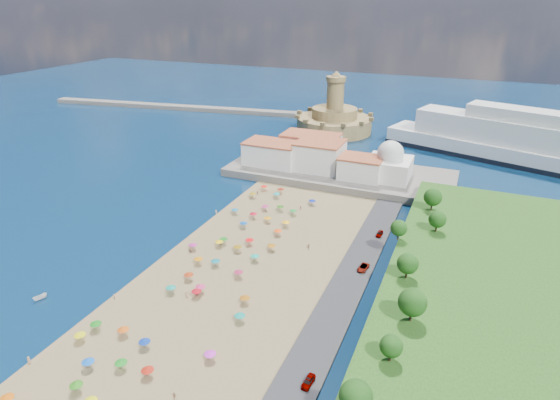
% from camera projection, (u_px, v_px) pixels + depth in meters
% --- Properties ---
extents(ground, '(700.00, 700.00, 0.00)m').
position_uv_depth(ground, '(233.00, 256.00, 132.64)').
color(ground, '#071938').
rests_on(ground, ground).
extents(terrace, '(90.00, 36.00, 3.00)m').
position_uv_depth(terrace, '(339.00, 173.00, 190.09)').
color(terrace, '#59544C').
rests_on(terrace, ground).
extents(jetty, '(18.00, 70.00, 2.40)m').
position_uv_depth(jetty, '(316.00, 145.00, 227.57)').
color(jetty, '#59544C').
rests_on(jetty, ground).
extents(breakwater, '(199.03, 34.77, 2.60)m').
position_uv_depth(breakwater, '(194.00, 108.00, 300.32)').
color(breakwater, '#59544C').
rests_on(breakwater, ground).
extents(waterfront_buildings, '(57.00, 29.00, 11.00)m').
position_uv_depth(waterfront_buildings, '(310.00, 154.00, 192.71)').
color(waterfront_buildings, silver).
rests_on(waterfront_buildings, terrace).
extents(domed_building, '(16.00, 16.00, 15.00)m').
position_uv_depth(domed_building, '(389.00, 164.00, 178.29)').
color(domed_building, silver).
rests_on(domed_building, terrace).
extents(fortress, '(40.00, 40.00, 32.40)m').
position_uv_depth(fortress, '(334.00, 120.00, 250.68)').
color(fortress, '#9F864F').
rests_on(fortress, ground).
extents(cruise_ship, '(133.14, 57.94, 29.08)m').
position_uv_depth(cruise_ship, '(539.00, 147.00, 199.04)').
color(cruise_ship, black).
rests_on(cruise_ship, ground).
extents(beach_parasols, '(30.95, 116.04, 2.20)m').
position_uv_depth(beach_parasols, '(213.00, 266.00, 123.59)').
color(beach_parasols, gray).
rests_on(beach_parasols, beach).
extents(beachgoers, '(37.57, 96.75, 1.78)m').
position_uv_depth(beachgoers, '(226.00, 251.00, 133.07)').
color(beachgoers, tan).
rests_on(beachgoers, beach).
extents(moored_boats, '(6.37, 21.81, 1.53)m').
position_uv_depth(moored_boats, '(8.00, 327.00, 103.36)').
color(moored_boats, white).
rests_on(moored_boats, ground).
extents(parked_cars, '(2.73, 68.70, 1.41)m').
position_uv_depth(parked_cars, '(357.00, 281.00, 118.59)').
color(parked_cars, gray).
rests_on(parked_cars, promenade).
extents(hillside_trees, '(13.96, 107.27, 7.55)m').
position_uv_depth(hillside_trees, '(406.00, 275.00, 105.42)').
color(hillside_trees, '#382314').
rests_on(hillside_trees, hillside).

